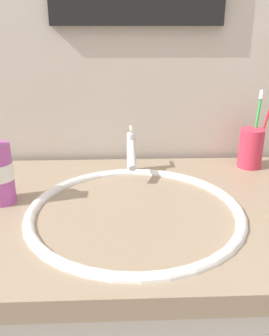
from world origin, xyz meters
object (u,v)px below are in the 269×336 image
Objects in this scene: toothbrush_cup at (251,148)px; toothbrush_red at (265,124)px; faucet at (132,152)px; toothbrush_green at (257,123)px.

toothbrush_cup is 0.08m from toothbrush_red.
faucet is 0.71× the size of toothbrush_green.
toothbrush_cup is 0.53× the size of toothbrush_green.
toothbrush_cup is at bearing 5.89° from faucet.
toothbrush_red reaches higher than toothbrush_cup.
toothbrush_red is 0.02m from toothbrush_green.
toothbrush_green is at bearing 52.16° from toothbrush_cup.
toothbrush_cup is (0.33, 0.03, -0.01)m from faucet.
toothbrush_cup is 0.54× the size of toothbrush_red.
faucet is 0.38m from toothbrush_red.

